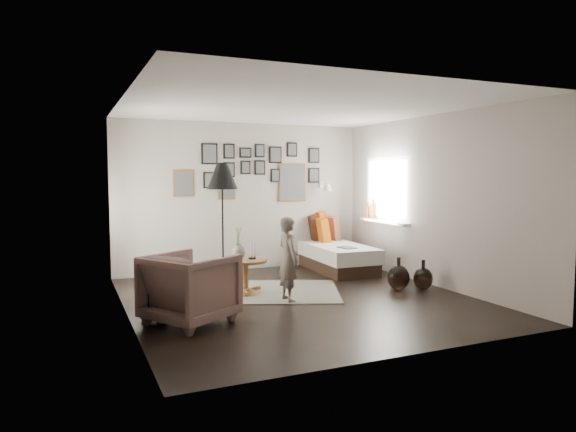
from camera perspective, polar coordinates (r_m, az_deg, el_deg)
name	(u,v)px	position (r m, az deg, el deg)	size (l,w,h in m)	color
ground	(299,299)	(7.11, 1.26, -9.19)	(4.80, 4.80, 0.00)	black
wall_back	(243,197)	(9.14, -5.06, 2.13)	(4.50, 4.50, 0.00)	#A49A90
wall_front	(409,218)	(4.84, 13.28, -0.24)	(4.50, 4.50, 0.00)	#A49A90
wall_left	(125,209)	(6.31, -17.61, 0.78)	(4.80, 4.80, 0.00)	#A49A90
wall_right	(433,201)	(8.12, 15.86, 1.65)	(4.80, 4.80, 0.00)	#A49A90
ceiling	(300,106)	(6.96, 1.30, 12.08)	(4.80, 4.80, 0.00)	white
door_left	(118,221)	(7.52, -18.41, -0.55)	(0.00, 2.14, 2.14)	white
window_right	(379,218)	(9.17, 10.12, -0.22)	(0.15, 1.32, 1.30)	white
gallery_wall	(258,172)	(9.21, -3.34, 4.92)	(2.74, 0.03, 1.08)	brown
wall_sconce	(327,187)	(9.50, 4.36, 3.22)	(0.18, 0.36, 0.16)	white
rug	(265,291)	(7.52, -2.57, -8.37)	(2.11, 1.48, 0.01)	beige
pedestal_table	(245,278)	(7.36, -4.80, -6.87)	(0.64, 0.64, 0.50)	brown
vase	(239,250)	(7.29, -5.47, -3.73)	(0.18, 0.18, 0.46)	black
candles	(252,251)	(7.33, -4.01, -3.87)	(0.11, 0.11, 0.24)	black
daybed	(331,252)	(9.32, 4.81, -3.96)	(0.97, 2.11, 1.00)	black
magazine_on_daybed	(347,247)	(8.72, 6.56, -3.50)	(0.22, 0.31, 0.02)	black
armchair	(190,288)	(6.02, -10.80, -7.88)	(0.86, 0.89, 0.81)	brown
armchair_cushion	(192,281)	(6.06, -10.64, -7.07)	(0.37, 0.37, 0.09)	silver
floor_lamp	(222,181)	(7.37, -7.32, 3.89)	(0.43, 0.43, 1.86)	black
magazine_basket	(155,307)	(6.19, -14.58, -9.73)	(0.37, 0.37, 0.37)	black
demijohn_large	(398,277)	(7.76, 12.18, -6.69)	(0.33, 0.33, 0.49)	black
demijohn_small	(423,278)	(7.87, 14.77, -6.73)	(0.29, 0.29, 0.45)	black
child	(288,259)	(6.87, 0.03, -4.84)	(0.41, 0.27, 1.14)	#61574C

